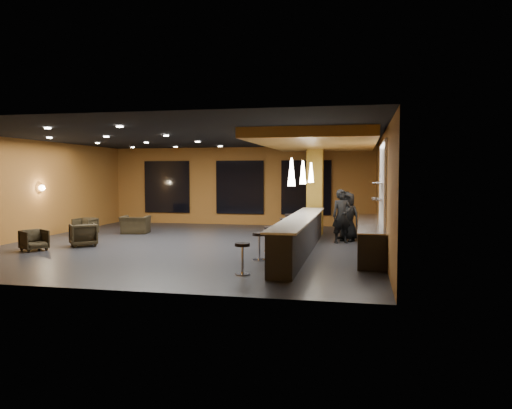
% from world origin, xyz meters
% --- Properties ---
extents(floor, '(12.00, 13.00, 0.10)m').
position_xyz_m(floor, '(0.00, 0.00, -0.05)').
color(floor, black).
rests_on(floor, ground).
extents(ceiling, '(12.00, 13.00, 0.10)m').
position_xyz_m(ceiling, '(0.00, 0.00, 3.55)').
color(ceiling, black).
extents(wall_back, '(12.00, 0.10, 3.50)m').
position_xyz_m(wall_back, '(0.00, 6.55, 1.75)').
color(wall_back, brown).
rests_on(wall_back, floor).
extents(wall_front, '(12.00, 0.10, 3.50)m').
position_xyz_m(wall_front, '(0.00, -6.55, 1.75)').
color(wall_front, brown).
rests_on(wall_front, floor).
extents(wall_left, '(0.10, 13.00, 3.50)m').
position_xyz_m(wall_left, '(-6.05, 0.00, 1.75)').
color(wall_left, brown).
rests_on(wall_left, floor).
extents(wall_right, '(0.10, 13.00, 3.50)m').
position_xyz_m(wall_right, '(6.05, 0.00, 1.75)').
color(wall_right, brown).
rests_on(wall_right, floor).
extents(wood_soffit, '(3.60, 8.00, 0.28)m').
position_xyz_m(wood_soffit, '(4.00, 1.00, 3.36)').
color(wood_soffit, '#A3712F').
rests_on(wood_soffit, ceiling).
extents(window_left, '(2.20, 0.06, 2.40)m').
position_xyz_m(window_left, '(-3.50, 6.44, 1.70)').
color(window_left, black).
rests_on(window_left, wall_back).
extents(window_center, '(2.20, 0.06, 2.40)m').
position_xyz_m(window_center, '(0.00, 6.44, 1.70)').
color(window_center, black).
rests_on(window_center, wall_back).
extents(window_right, '(2.20, 0.06, 2.40)m').
position_xyz_m(window_right, '(3.00, 6.44, 1.70)').
color(window_right, black).
rests_on(window_right, wall_back).
extents(tile_backsplash, '(0.06, 3.20, 2.40)m').
position_xyz_m(tile_backsplash, '(5.96, -1.00, 2.00)').
color(tile_backsplash, white).
rests_on(tile_backsplash, wall_right).
extents(bar_counter, '(0.60, 8.00, 1.00)m').
position_xyz_m(bar_counter, '(3.65, -1.00, 0.50)').
color(bar_counter, black).
rests_on(bar_counter, floor).
extents(bar_top, '(0.78, 8.10, 0.05)m').
position_xyz_m(bar_top, '(3.65, -1.00, 1.02)').
color(bar_top, beige).
rests_on(bar_top, bar_counter).
extents(prep_counter, '(0.70, 6.00, 0.86)m').
position_xyz_m(prep_counter, '(5.65, -0.50, 0.43)').
color(prep_counter, black).
rests_on(prep_counter, floor).
extents(prep_top, '(0.72, 6.00, 0.03)m').
position_xyz_m(prep_top, '(5.65, -0.50, 0.89)').
color(prep_top, silver).
rests_on(prep_top, prep_counter).
extents(wall_shelf_lower, '(0.30, 1.50, 0.03)m').
position_xyz_m(wall_shelf_lower, '(5.82, -1.20, 1.60)').
color(wall_shelf_lower, silver).
rests_on(wall_shelf_lower, wall_right).
extents(wall_shelf_upper, '(0.30, 1.50, 0.03)m').
position_xyz_m(wall_shelf_upper, '(5.82, -1.20, 2.05)').
color(wall_shelf_upper, silver).
rests_on(wall_shelf_upper, wall_right).
extents(column, '(0.60, 0.60, 3.50)m').
position_xyz_m(column, '(3.65, 3.60, 1.75)').
color(column, olive).
rests_on(column, floor).
extents(wall_sconce, '(0.22, 0.22, 0.22)m').
position_xyz_m(wall_sconce, '(-5.88, 0.50, 1.80)').
color(wall_sconce, '#FFE5B2').
rests_on(wall_sconce, wall_left).
extents(pendant_0, '(0.20, 0.20, 0.70)m').
position_xyz_m(pendant_0, '(3.65, -3.00, 2.35)').
color(pendant_0, white).
rests_on(pendant_0, wood_soffit).
extents(pendant_1, '(0.20, 0.20, 0.70)m').
position_xyz_m(pendant_1, '(3.65, -0.50, 2.35)').
color(pendant_1, white).
rests_on(pendant_1, wood_soffit).
extents(pendant_2, '(0.20, 0.20, 0.70)m').
position_xyz_m(pendant_2, '(3.65, 2.00, 2.35)').
color(pendant_2, white).
rests_on(pendant_2, wood_soffit).
extents(staff_a, '(0.76, 0.63, 1.79)m').
position_xyz_m(staff_a, '(4.75, 1.30, 0.90)').
color(staff_a, black).
rests_on(staff_a, floor).
extents(staff_b, '(1.00, 0.89, 1.69)m').
position_xyz_m(staff_b, '(4.89, 2.05, 0.85)').
color(staff_b, black).
rests_on(staff_b, floor).
extents(staff_c, '(0.97, 0.83, 1.67)m').
position_xyz_m(staff_c, '(4.94, 1.84, 0.84)').
color(staff_c, black).
rests_on(staff_c, floor).
extents(armchair_a, '(0.94, 0.94, 0.63)m').
position_xyz_m(armchair_a, '(-4.23, -2.29, 0.31)').
color(armchair_a, black).
rests_on(armchair_a, floor).
extents(armchair_b, '(1.11, 1.11, 0.73)m').
position_xyz_m(armchair_b, '(-3.29, -1.13, 0.36)').
color(armchair_b, black).
rests_on(armchair_b, floor).
extents(armchair_c, '(0.74, 0.76, 0.66)m').
position_xyz_m(armchair_c, '(-4.70, 1.35, 0.33)').
color(armchair_c, black).
rests_on(armchair_c, floor).
extents(armchair_d, '(1.17, 1.07, 0.67)m').
position_xyz_m(armchair_d, '(-3.17, 2.37, 0.34)').
color(armchair_d, black).
rests_on(armchair_d, floor).
extents(bar_stool_0, '(0.37, 0.37, 0.73)m').
position_xyz_m(bar_stool_0, '(2.72, -4.46, 0.46)').
color(bar_stool_0, silver).
rests_on(bar_stool_0, floor).
extents(bar_stool_1, '(0.38, 0.38, 0.74)m').
position_xyz_m(bar_stool_1, '(2.73, -2.56, 0.47)').
color(bar_stool_1, silver).
rests_on(bar_stool_1, floor).
extents(bar_stool_2, '(0.38, 0.38, 0.75)m').
position_xyz_m(bar_stool_2, '(2.75, -1.09, 0.48)').
color(bar_stool_2, silver).
rests_on(bar_stool_2, floor).
extents(bar_stool_3, '(0.43, 0.43, 0.84)m').
position_xyz_m(bar_stool_3, '(2.95, 0.79, 0.54)').
color(bar_stool_3, silver).
rests_on(bar_stool_3, floor).
extents(bar_stool_4, '(0.43, 0.43, 0.85)m').
position_xyz_m(bar_stool_4, '(2.88, 2.38, 0.54)').
color(bar_stool_4, silver).
rests_on(bar_stool_4, floor).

